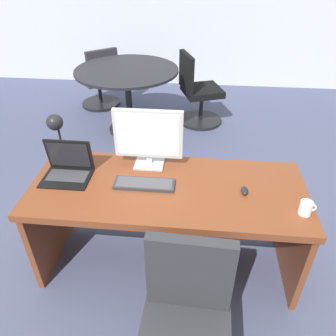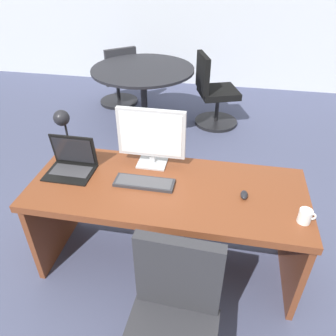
{
  "view_description": "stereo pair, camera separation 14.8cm",
  "coord_description": "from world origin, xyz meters",
  "px_view_note": "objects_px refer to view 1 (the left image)",
  "views": [
    {
      "loc": [
        0.16,
        -1.64,
        2.02
      ],
      "look_at": [
        0.0,
        0.04,
        0.85
      ],
      "focal_mm": 35.03,
      "sensor_mm": 36.0,
      "label": 1
    },
    {
      "loc": [
        0.31,
        -1.62,
        2.02
      ],
      "look_at": [
        0.0,
        0.04,
        0.85
      ],
      "focal_mm": 35.03,
      "sensor_mm": 36.0,
      "label": 2
    }
  ],
  "objects_px": {
    "coffee_mug": "(306,208)",
    "meeting_chair_near": "(100,83)",
    "monitor": "(148,136)",
    "meeting_chair_far": "(198,95)",
    "desk": "(168,204)",
    "desk_lamp": "(56,128)",
    "laptop": "(68,165)",
    "mouse": "(244,191)",
    "office_chair": "(185,336)",
    "keyboard": "(144,184)",
    "meeting_table": "(128,85)"
  },
  "relations": [
    {
      "from": "laptop",
      "to": "meeting_chair_near",
      "type": "distance_m",
      "value": 2.79
    },
    {
      "from": "laptop",
      "to": "keyboard",
      "type": "height_order",
      "value": "laptop"
    },
    {
      "from": "monitor",
      "to": "laptop",
      "type": "relative_size",
      "value": 1.48
    },
    {
      "from": "keyboard",
      "to": "office_chair",
      "type": "bearing_deg",
      "value": -67.25
    },
    {
      "from": "mouse",
      "to": "office_chair",
      "type": "distance_m",
      "value": 0.89
    },
    {
      "from": "mouse",
      "to": "desk_lamp",
      "type": "xyz_separation_m",
      "value": [
        -1.26,
        0.26,
        0.23
      ]
    },
    {
      "from": "monitor",
      "to": "meeting_chair_far",
      "type": "xyz_separation_m",
      "value": [
        0.3,
        2.14,
        -0.58
      ]
    },
    {
      "from": "keyboard",
      "to": "coffee_mug",
      "type": "xyz_separation_m",
      "value": [
        0.96,
        -0.17,
        0.03
      ]
    },
    {
      "from": "monitor",
      "to": "meeting_chair_far",
      "type": "relative_size",
      "value": 0.5
    },
    {
      "from": "meeting_chair_near",
      "to": "laptop",
      "type": "bearing_deg",
      "value": -78.01
    },
    {
      "from": "laptop",
      "to": "meeting_table",
      "type": "xyz_separation_m",
      "value": [
        -0.02,
        1.99,
        -0.2
      ]
    },
    {
      "from": "keyboard",
      "to": "meeting_chair_near",
      "type": "relative_size",
      "value": 0.46
    },
    {
      "from": "coffee_mug",
      "to": "meeting_table",
      "type": "distance_m",
      "value": 2.7
    },
    {
      "from": "coffee_mug",
      "to": "meeting_chair_near",
      "type": "bearing_deg",
      "value": 124.84
    },
    {
      "from": "laptop",
      "to": "meeting_chair_far",
      "type": "relative_size",
      "value": 0.34
    },
    {
      "from": "laptop",
      "to": "office_chair",
      "type": "relative_size",
      "value": 0.35
    },
    {
      "from": "keyboard",
      "to": "coffee_mug",
      "type": "bearing_deg",
      "value": -10.09
    },
    {
      "from": "laptop",
      "to": "desk_lamp",
      "type": "distance_m",
      "value": 0.27
    },
    {
      "from": "coffee_mug",
      "to": "desk_lamp",
      "type": "bearing_deg",
      "value": 165.34
    },
    {
      "from": "monitor",
      "to": "coffee_mug",
      "type": "relative_size",
      "value": 4.73
    },
    {
      "from": "meeting_chair_near",
      "to": "desk",
      "type": "bearing_deg",
      "value": -65.58
    },
    {
      "from": "laptop",
      "to": "desk_lamp",
      "type": "xyz_separation_m",
      "value": [
        -0.11,
        0.16,
        0.18
      ]
    },
    {
      "from": "meeting_table",
      "to": "meeting_chair_far",
      "type": "xyz_separation_m",
      "value": [
        0.84,
        0.3,
        -0.22
      ]
    },
    {
      "from": "desk",
      "to": "meeting_chair_near",
      "type": "height_order",
      "value": "meeting_chair_near"
    },
    {
      "from": "desk",
      "to": "meeting_chair_far",
      "type": "distance_m",
      "value": 2.35
    },
    {
      "from": "office_chair",
      "to": "meeting_table",
      "type": "xyz_separation_m",
      "value": [
        -0.85,
        2.82,
        0.25
      ]
    },
    {
      "from": "monitor",
      "to": "meeting_chair_near",
      "type": "xyz_separation_m",
      "value": [
        -1.09,
        2.53,
        -0.61
      ]
    },
    {
      "from": "desk_lamp",
      "to": "coffee_mug",
      "type": "xyz_separation_m",
      "value": [
        1.59,
        -0.41,
        -0.21
      ]
    },
    {
      "from": "mouse",
      "to": "meeting_chair_near",
      "type": "relative_size",
      "value": 0.09
    },
    {
      "from": "laptop",
      "to": "coffee_mug",
      "type": "distance_m",
      "value": 1.5
    },
    {
      "from": "mouse",
      "to": "meeting_chair_near",
      "type": "distance_m",
      "value": 3.3
    },
    {
      "from": "coffee_mug",
      "to": "office_chair",
      "type": "distance_m",
      "value": 0.96
    },
    {
      "from": "coffee_mug",
      "to": "meeting_chair_far",
      "type": "relative_size",
      "value": 0.11
    },
    {
      "from": "coffee_mug",
      "to": "desk",
      "type": "bearing_deg",
      "value": 165.29
    },
    {
      "from": "desk",
      "to": "coffee_mug",
      "type": "distance_m",
      "value": 0.87
    },
    {
      "from": "monitor",
      "to": "keyboard",
      "type": "relative_size",
      "value": 1.19
    },
    {
      "from": "laptop",
      "to": "desk_lamp",
      "type": "bearing_deg",
      "value": 123.61
    },
    {
      "from": "laptop",
      "to": "meeting_table",
      "type": "height_order",
      "value": "laptop"
    },
    {
      "from": "meeting_table",
      "to": "laptop",
      "type": "bearing_deg",
      "value": -89.52
    },
    {
      "from": "meeting_chair_far",
      "to": "mouse",
      "type": "bearing_deg",
      "value": -82.16
    },
    {
      "from": "keyboard",
      "to": "mouse",
      "type": "xyz_separation_m",
      "value": [
        0.63,
        -0.01,
        0.01
      ]
    },
    {
      "from": "office_chair",
      "to": "meeting_chair_far",
      "type": "distance_m",
      "value": 3.12
    },
    {
      "from": "office_chair",
      "to": "desk",
      "type": "bearing_deg",
      "value": 101.78
    },
    {
      "from": "keyboard",
      "to": "meeting_chair_near",
      "type": "bearing_deg",
      "value": 111.49
    },
    {
      "from": "meeting_chair_far",
      "to": "laptop",
      "type": "bearing_deg",
      "value": -109.65
    },
    {
      "from": "laptop",
      "to": "monitor",
      "type": "bearing_deg",
      "value": 16.9
    },
    {
      "from": "desk",
      "to": "mouse",
      "type": "distance_m",
      "value": 0.53
    },
    {
      "from": "desk_lamp",
      "to": "meeting_chair_far",
      "type": "bearing_deg",
      "value": 66.46
    },
    {
      "from": "desk",
      "to": "desk_lamp",
      "type": "height_order",
      "value": "desk_lamp"
    },
    {
      "from": "desk_lamp",
      "to": "office_chair",
      "type": "bearing_deg",
      "value": -46.44
    }
  ]
}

